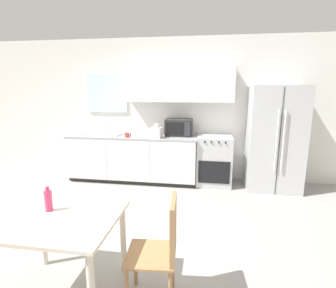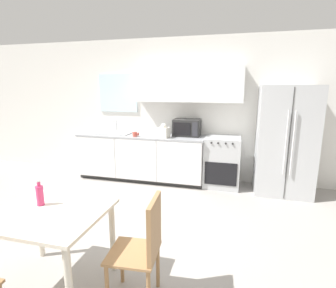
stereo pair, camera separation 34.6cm
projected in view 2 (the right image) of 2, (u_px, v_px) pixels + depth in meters
The scene contains 12 objects.
ground_plane at pixel (126, 235), 3.24m from camera, with size 12.00×12.00×0.00m, color gray.
wall_back at pixel (174, 106), 5.09m from camera, with size 12.00×0.38×2.70m.
kitchen_counter at pixel (142, 157), 5.14m from camera, with size 2.47×0.67×0.89m.
oven_range at pixel (222, 162), 4.77m from camera, with size 0.63×0.62×0.91m.
refrigerator at pixel (285, 141), 4.38m from camera, with size 0.91×0.74×1.82m.
kitchen_sink at pixel (113, 133), 5.20m from camera, with size 0.72×0.43×0.24m.
microwave at pixel (187, 128), 4.90m from camera, with size 0.49×0.37×0.31m.
coffee_mug at pixel (135, 134), 4.84m from camera, with size 0.12×0.08×0.09m.
grocery_bag_0 at pixel (164, 131), 4.73m from camera, with size 0.22×0.19×0.26m.
dining_table at pixel (49, 224), 2.28m from camera, with size 0.97×0.81×0.74m.
dining_chair_side at pixel (144, 243), 2.14m from camera, with size 0.43×0.43×0.93m.
drink_bottle at pixel (40, 195), 2.36m from camera, with size 0.07×0.07×0.24m.
Camera 2 is at (1.24, -2.70, 1.79)m, focal length 28.00 mm.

